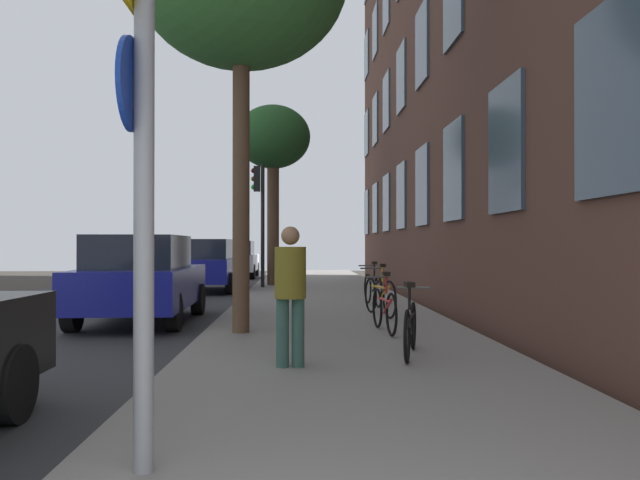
{
  "coord_description": "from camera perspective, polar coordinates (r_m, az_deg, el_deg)",
  "views": [
    {
      "loc": [
        0.45,
        -0.98,
        1.45
      ],
      "look_at": [
        0.92,
        12.58,
        1.56
      ],
      "focal_mm": 36.77,
      "sensor_mm": 36.0,
      "label": 1
    }
  ],
  "objects": [
    {
      "name": "ground_plane",
      "position": [
        16.3,
        -12.1,
        -5.55
      ],
      "size": [
        41.8,
        41.8,
        0.0
      ],
      "primitive_type": "plane",
      "color": "#332D28"
    },
    {
      "name": "road_asphalt",
      "position": [
        16.79,
        -19.2,
        -5.36
      ],
      "size": [
        7.0,
        38.0,
        0.01
      ],
      "primitive_type": "cube",
      "color": "#2D2D30",
      "rests_on": "ground"
    },
    {
      "name": "sidewalk",
      "position": [
        16.05,
        0.35,
        -5.42
      ],
      "size": [
        4.2,
        38.0,
        0.12
      ],
      "primitive_type": "cube",
      "color": "gray",
      "rests_on": "ground"
    },
    {
      "name": "sign_post",
      "position": [
        4.04,
        -15.41,
        7.89
      ],
      "size": [
        0.15,
        0.6,
        3.33
      ],
      "color": "gray",
      "rests_on": "sidewalk"
    },
    {
      "name": "traffic_light",
      "position": [
        20.87,
        -5.28,
        3.18
      ],
      "size": [
        0.43,
        0.24,
        3.88
      ],
      "color": "black",
      "rests_on": "sidewalk"
    },
    {
      "name": "tree_far",
      "position": [
        22.18,
        -4.1,
        8.59
      ],
      "size": [
        2.49,
        2.49,
        6.01
      ],
      "color": "brown",
      "rests_on": "sidewalk"
    },
    {
      "name": "bicycle_0",
      "position": [
        7.99,
        7.86,
        -7.52
      ],
      "size": [
        0.54,
        1.57,
        0.9
      ],
      "color": "black",
      "rests_on": "sidewalk"
    },
    {
      "name": "bicycle_1",
      "position": [
        10.13,
        5.61,
        -5.95
      ],
      "size": [
        0.42,
        1.62,
        0.93
      ],
      "color": "black",
      "rests_on": "sidewalk"
    },
    {
      "name": "bicycle_2",
      "position": [
        12.44,
        5.23,
        -4.8
      ],
      "size": [
        0.52,
        1.76,
        0.99
      ],
      "color": "black",
      "rests_on": "sidewalk"
    },
    {
      "name": "bicycle_3",
      "position": [
        14.52,
        4.62,
        -4.2
      ],
      "size": [
        0.42,
        1.73,
        0.97
      ],
      "color": "black",
      "rests_on": "sidewalk"
    },
    {
      "name": "pedestrian_0",
      "position": [
        7.18,
        -2.6,
        -4.07
      ],
      "size": [
        0.46,
        0.46,
        1.54
      ],
      "color": "#33594C",
      "rests_on": "sidewalk"
    },
    {
      "name": "car_1",
      "position": [
        12.61,
        -15.28,
        -3.2
      ],
      "size": [
        1.92,
        4.25,
        1.62
      ],
      "color": "navy",
      "rests_on": "road_asphalt"
    },
    {
      "name": "car_2",
      "position": [
        20.78,
        -9.67,
        -2.12
      ],
      "size": [
        1.9,
        4.43,
        1.62
      ],
      "color": "navy",
      "rests_on": "road_asphalt"
    },
    {
      "name": "car_3",
      "position": [
        29.06,
        -7.41,
        -1.64
      ],
      "size": [
        1.92,
        4.27,
        1.62
      ],
      "color": "silver",
      "rests_on": "road_asphalt"
    }
  ]
}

